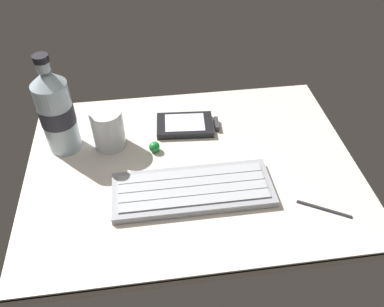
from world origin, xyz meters
TOP-DOWN VIEW (x-y plane):
  - ground_plane at (0.00, -0.23)cm, footprint 64.00×48.00cm
  - keyboard at (-0.85, -7.13)cm, footprint 29.03×11.08cm
  - handheld_device at (0.66, 11.49)cm, footprint 13.20×8.50cm
  - juice_cup at (-15.82, 8.13)cm, footprint 6.40×6.40cm
  - water_bottle at (-24.96, 8.96)cm, footprint 6.73×6.73cm
  - trackball_mouse at (-7.00, 5.00)cm, footprint 2.20×2.20cm
  - stylus_pen at (21.41, -14.18)cm, footprint 8.59×5.34cm

SIDE VIEW (x-z plane):
  - ground_plane at x=0.00cm, z-range -2.39..0.41cm
  - stylus_pen at x=21.41cm, z-range 0.00..0.70cm
  - handheld_device at x=0.66cm, z-range -0.02..1.48cm
  - keyboard at x=-0.85cm, z-range -0.04..1.66cm
  - trackball_mouse at x=-7.00cm, z-range 0.00..2.20cm
  - juice_cup at x=-15.82cm, z-range -0.34..8.16cm
  - water_bottle at x=-24.96cm, z-range -1.39..19.41cm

